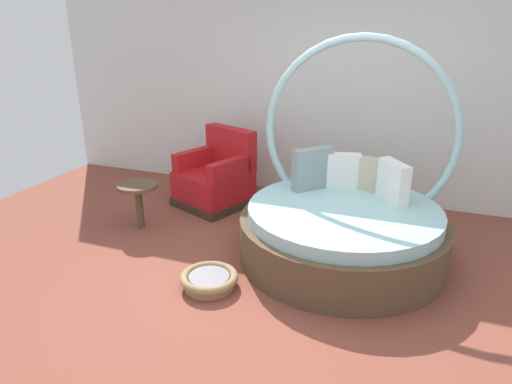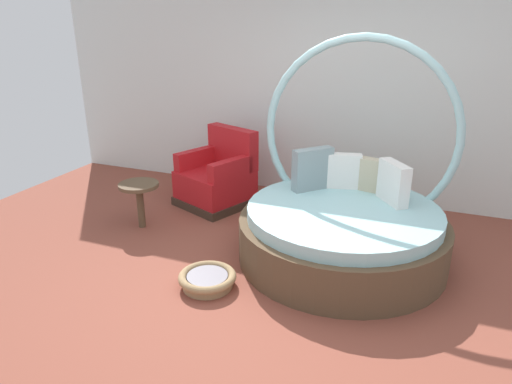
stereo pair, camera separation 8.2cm
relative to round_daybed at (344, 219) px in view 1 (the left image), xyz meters
The scene contains 6 objects.
ground_plane 1.04m from the round_daybed, 117.80° to the right, with size 8.00×8.00×0.02m, color brown.
back_wall 2.03m from the round_daybed, 105.20° to the left, with size 8.00×0.12×2.96m, color silver.
round_daybed is the anchor object (origin of this frame).
red_armchair 1.91m from the round_daybed, 155.79° to the left, with size 1.04×1.04×0.94m.
pet_basket 1.44m from the round_daybed, 134.19° to the right, with size 0.51×0.51×0.13m.
side_table 2.25m from the round_daybed, behind, with size 0.44×0.44×0.52m.
Camera 1 is at (1.07, -3.27, 2.21)m, focal length 32.10 mm.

